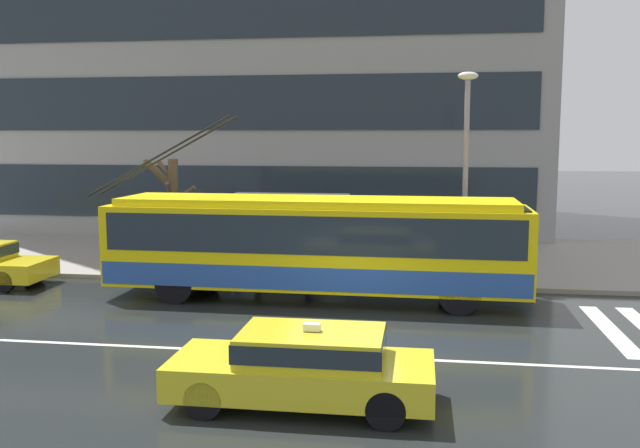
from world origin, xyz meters
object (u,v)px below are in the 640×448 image
at_px(bus_shelter, 290,214).
at_px(taxi_oncoming_near, 306,364).
at_px(pedestrian_at_shelter, 258,246).
at_px(pedestrian_approaching_curb, 456,222).
at_px(trolleybus, 316,243).
at_px(street_lamp, 466,157).
at_px(street_tree_bare, 172,205).
at_px(pedestrian_walking_past, 308,238).

bearing_deg(bus_shelter, taxi_oncoming_near, -77.77).
height_order(pedestrian_at_shelter, pedestrian_approaching_curb, pedestrian_approaching_curb).
bearing_deg(bus_shelter, trolleybus, -67.35).
xyz_separation_m(street_lamp, street_tree_bare, (-9.49, 0.80, -1.65)).
relative_size(pedestrian_walking_past, street_lamp, 0.28).
height_order(taxi_oncoming_near, street_tree_bare, street_tree_bare).
bearing_deg(trolleybus, taxi_oncoming_near, -82.53).
relative_size(trolleybus, street_tree_bare, 3.39).
bearing_deg(pedestrian_approaching_curb, pedestrian_walking_past, -170.66).
xyz_separation_m(bus_shelter, pedestrian_walking_past, (0.58, 0.09, -0.78)).
bearing_deg(bus_shelter, pedestrian_at_shelter, -131.43).
xyz_separation_m(bus_shelter, street_tree_bare, (-4.04, 0.32, 0.22)).
height_order(pedestrian_walking_past, street_tree_bare, street_tree_bare).
bearing_deg(pedestrian_approaching_curb, trolleybus, -134.04).
distance_m(bus_shelter, street_tree_bare, 4.06).
bearing_deg(street_tree_bare, pedestrian_walking_past, -2.79).
xyz_separation_m(pedestrian_at_shelter, pedestrian_approaching_curb, (6.10, 1.81, 0.64)).
height_order(bus_shelter, pedestrian_at_shelter, bus_shelter).
bearing_deg(street_tree_bare, pedestrian_at_shelter, -21.46).
distance_m(trolleybus, pedestrian_approaching_curb, 5.66).
distance_m(trolleybus, street_lamp, 5.44).
bearing_deg(pedestrian_walking_past, taxi_oncoming_near, -80.86).
height_order(taxi_oncoming_near, pedestrian_walking_past, pedestrian_walking_past).
relative_size(taxi_oncoming_near, bus_shelter, 1.16).
distance_m(bus_shelter, pedestrian_walking_past, 0.98).
distance_m(bus_shelter, street_lamp, 5.78).
height_order(trolleybus, street_tree_bare, trolleybus).
distance_m(pedestrian_at_shelter, pedestrian_approaching_curb, 6.40).
relative_size(trolleybus, taxi_oncoming_near, 2.80).
bearing_deg(pedestrian_approaching_curb, pedestrian_at_shelter, -163.50).
relative_size(bus_shelter, pedestrian_at_shelter, 2.36).
bearing_deg(trolleybus, pedestrian_walking_past, 102.89).
relative_size(pedestrian_at_shelter, pedestrian_approaching_curb, 0.80).
relative_size(trolleybus, pedestrian_walking_past, 6.93).
height_order(pedestrian_approaching_curb, street_lamp, street_lamp).
height_order(pedestrian_walking_past, street_lamp, street_lamp).
distance_m(taxi_oncoming_near, pedestrian_walking_past, 10.95).
distance_m(taxi_oncoming_near, street_lamp, 11.14).
bearing_deg(pedestrian_walking_past, street_tree_bare, 177.21).
bearing_deg(trolleybus, bus_shelter, 112.65).
height_order(trolleybus, pedestrian_walking_past, trolleybus).
xyz_separation_m(trolleybus, pedestrian_walking_past, (-0.75, 3.30, -0.36)).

